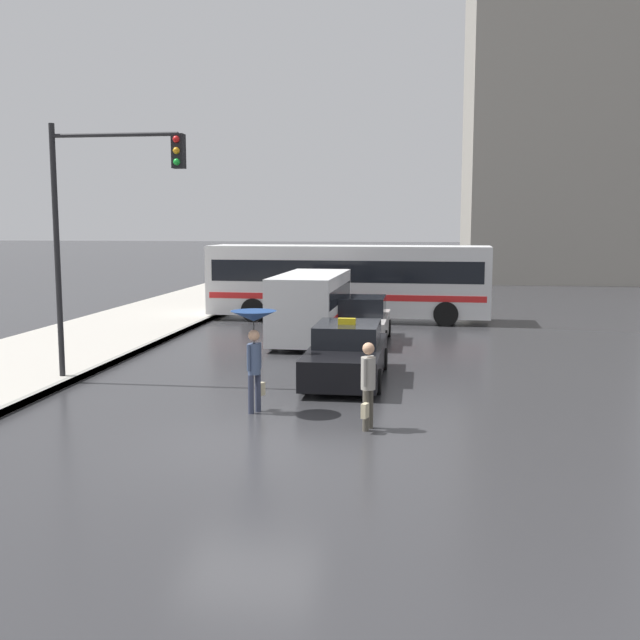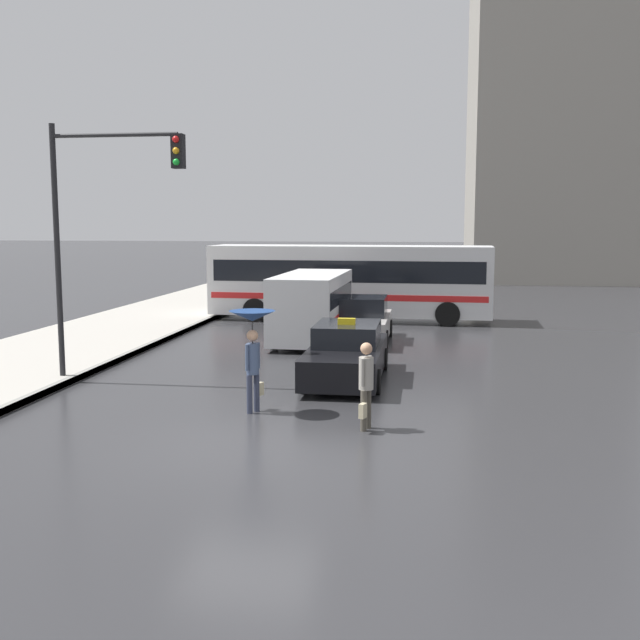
# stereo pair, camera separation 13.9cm
# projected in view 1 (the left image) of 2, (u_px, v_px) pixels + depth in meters

# --- Properties ---
(ground_plane) EXTENTS (300.00, 300.00, 0.00)m
(ground_plane) POSITION_uv_depth(u_px,v_px,m) (248.00, 447.00, 13.30)
(ground_plane) COLOR #2D2D30
(taxi) EXTENTS (1.91, 4.75, 1.59)m
(taxi) POSITION_uv_depth(u_px,v_px,m) (347.00, 354.00, 18.96)
(taxi) COLOR black
(taxi) RESTS_ON ground_plane
(sedan_red) EXTENTS (1.91, 4.26, 1.50)m
(sedan_red) POSITION_uv_depth(u_px,v_px,m) (361.00, 322.00, 25.12)
(sedan_red) COLOR #B7B2AD
(sedan_red) RESTS_ON ground_plane
(ambulance_van) EXTENTS (2.19, 5.66, 2.27)m
(ambulance_van) POSITION_uv_depth(u_px,v_px,m) (311.00, 304.00, 25.19)
(ambulance_van) COLOR silver
(ambulance_van) RESTS_ON ground_plane
(city_bus) EXTENTS (11.46, 3.00, 3.05)m
(city_bus) POSITION_uv_depth(u_px,v_px,m) (348.00, 279.00, 30.55)
(city_bus) COLOR silver
(city_bus) RESTS_ON ground_plane
(pedestrian_with_umbrella) EXTENTS (0.96, 0.96, 2.16)m
(pedestrian_with_umbrella) POSITION_uv_depth(u_px,v_px,m) (254.00, 332.00, 15.53)
(pedestrian_with_umbrella) COLOR #2D3347
(pedestrian_with_umbrella) RESTS_ON ground_plane
(pedestrian_man) EXTENTS (0.36, 0.58, 1.70)m
(pedestrian_man) POSITION_uv_depth(u_px,v_px,m) (368.00, 381.00, 14.31)
(pedestrian_man) COLOR #4C473D
(pedestrian_man) RESTS_ON ground_plane
(traffic_light) EXTENTS (3.36, 0.38, 6.34)m
(traffic_light) POSITION_uv_depth(u_px,v_px,m) (103.00, 207.00, 18.00)
(traffic_light) COLOR black
(traffic_light) RESTS_ON ground_plane
(building_tower_near) EXTENTS (11.00, 13.78, 24.30)m
(building_tower_near) POSITION_uv_depth(u_px,v_px,m) (547.00, 106.00, 52.67)
(building_tower_near) COLOR gray
(building_tower_near) RESTS_ON ground_plane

